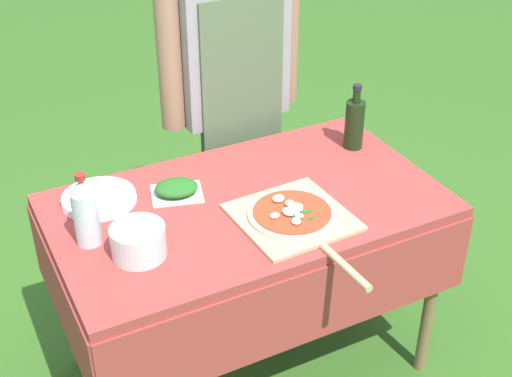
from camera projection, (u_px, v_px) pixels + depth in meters
The scene contains 9 objects.
ground_plane at pixel (249, 364), 2.74m from camera, with size 12.00×12.00×0.00m, color #386B23.
prep_table at pixel (247, 224), 2.39m from camera, with size 1.29×0.76×0.75m.
person_cook at pixel (232, 81), 2.75m from camera, with size 0.59×0.20×1.56m.
pizza_on_peel at pixel (294, 217), 2.24m from camera, with size 0.36×0.58×0.05m.
oil_bottle at pixel (354, 123), 2.60m from camera, with size 0.07×0.07×0.25m.
water_bottle at pixel (85, 211), 2.09m from camera, with size 0.08×0.08×0.24m.
herb_container at pixel (176, 189), 2.36m from camera, with size 0.20×0.18×0.05m.
mixing_tub at pixel (138, 241), 2.07m from camera, with size 0.16×0.16×0.10m, color silver.
plate_stack at pixel (99, 199), 2.33m from camera, with size 0.25×0.25×0.02m.
Camera 1 is at (-0.86, -1.75, 2.04)m, focal length 50.00 mm.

